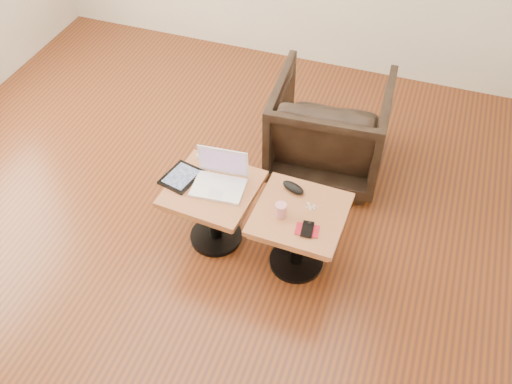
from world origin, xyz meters
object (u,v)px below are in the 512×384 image
(laptop, at_px, (220,179))
(striped_cup, at_px, (281,210))
(side_table_left, at_px, (213,200))
(armchair, at_px, (330,127))
(side_table_right, at_px, (299,226))

(laptop, xyz_separation_m, striped_cup, (0.42, -0.12, -0.00))
(side_table_left, bearing_deg, armchair, 65.43)
(striped_cup, bearing_deg, side_table_right, 30.60)
(laptop, distance_m, armchair, 1.02)
(armchair, bearing_deg, side_table_left, 57.42)
(side_table_left, relative_size, side_table_right, 1.04)
(armchair, bearing_deg, laptop, 58.28)
(side_table_left, xyz_separation_m, striped_cup, (0.46, -0.08, 0.16))
(side_table_right, relative_size, laptop, 1.62)
(side_table_left, bearing_deg, striped_cup, -6.14)
(striped_cup, distance_m, armchair, 1.02)
(side_table_left, height_order, side_table_right, same)
(side_table_right, distance_m, striped_cup, 0.20)
(striped_cup, bearing_deg, side_table_left, 169.83)
(side_table_right, xyz_separation_m, laptop, (-0.52, 0.06, 0.16))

